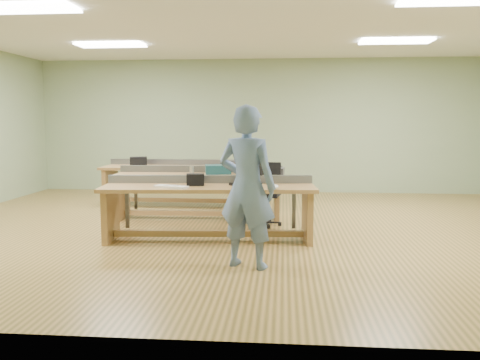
# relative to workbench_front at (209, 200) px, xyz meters

# --- Properties ---
(floor) EXTENTS (10.00, 10.00, 0.00)m
(floor) POSITION_rel_workbench_front_xyz_m (0.40, 0.82, -0.56)
(floor) COLOR #A37A3E
(floor) RESTS_ON ground
(ceiling) EXTENTS (10.00, 10.00, 0.00)m
(ceiling) POSITION_rel_workbench_front_xyz_m (0.40, 0.82, 2.44)
(ceiling) COLOR silver
(ceiling) RESTS_ON wall_back
(wall_back) EXTENTS (10.00, 0.04, 3.00)m
(wall_back) POSITION_rel_workbench_front_xyz_m (0.40, 4.82, 0.94)
(wall_back) COLOR gray
(wall_back) RESTS_ON floor
(wall_front) EXTENTS (10.00, 0.04, 3.00)m
(wall_front) POSITION_rel_workbench_front_xyz_m (0.40, -3.18, 0.94)
(wall_front) COLOR gray
(wall_front) RESTS_ON floor
(fluor_panels) EXTENTS (6.20, 3.50, 0.03)m
(fluor_panels) POSITION_rel_workbench_front_xyz_m (0.40, 0.82, 2.41)
(fluor_panels) COLOR white
(fluor_panels) RESTS_ON ceiling
(workbench_front) EXTENTS (2.92, 0.98, 0.86)m
(workbench_front) POSITION_rel_workbench_front_xyz_m (0.00, 0.00, 0.00)
(workbench_front) COLOR olive
(workbench_front) RESTS_ON floor
(workbench_mid) EXTENTS (2.80, 0.85, 0.86)m
(workbench_mid) POSITION_rel_workbench_front_xyz_m (-0.39, 1.50, -0.00)
(workbench_mid) COLOR olive
(workbench_mid) RESTS_ON floor
(workbench_back) EXTENTS (3.04, 0.86, 0.86)m
(workbench_back) POSITION_rel_workbench_front_xyz_m (-0.95, 2.85, 0.00)
(workbench_back) COLOR olive
(workbench_back) RESTS_ON floor
(person) EXTENTS (0.76, 0.62, 1.80)m
(person) POSITION_rel_workbench_front_xyz_m (0.61, -1.24, 0.34)
(person) COLOR #6B7EAE
(person) RESTS_ON floor
(laptop_base) EXTENTS (0.46, 0.45, 0.04)m
(laptop_base) POSITION_rel_workbench_front_xyz_m (0.50, 0.05, 0.21)
(laptop_base) COLOR black
(laptop_base) RESTS_ON workbench_front
(laptop_screen) EXTENTS (0.28, 0.25, 0.28)m
(laptop_screen) POSITION_rel_workbench_front_xyz_m (0.59, 0.16, 0.47)
(laptop_screen) COLOR black
(laptop_screen) RESTS_ON laptop_base
(keyboard) EXTENTS (0.48, 0.31, 0.03)m
(keyboard) POSITION_rel_workbench_front_xyz_m (-0.46, -0.25, 0.21)
(keyboard) COLOR beige
(keyboard) RESTS_ON workbench_front
(trackball_mouse) EXTENTS (0.17, 0.18, 0.06)m
(trackball_mouse) POSITION_rel_workbench_front_xyz_m (0.88, -0.28, 0.23)
(trackball_mouse) COLOR white
(trackball_mouse) RESTS_ON workbench_front
(camera_bag) EXTENTS (0.26, 0.19, 0.16)m
(camera_bag) POSITION_rel_workbench_front_xyz_m (-0.18, -0.00, 0.27)
(camera_bag) COLOR black
(camera_bag) RESTS_ON workbench_front
(task_chair) EXTENTS (0.59, 0.59, 0.97)m
(task_chair) POSITION_rel_workbench_front_xyz_m (0.72, 1.06, -0.20)
(task_chair) COLOR black
(task_chair) RESTS_ON floor
(parts_bin_teal) EXTENTS (0.46, 0.38, 0.14)m
(parts_bin_teal) POSITION_rel_workbench_front_xyz_m (-0.07, 1.54, 0.27)
(parts_bin_teal) COLOR #133940
(parts_bin_teal) RESTS_ON workbench_mid
(parts_bin_grey) EXTENTS (0.44, 0.31, 0.11)m
(parts_bin_grey) POSITION_rel_workbench_front_xyz_m (0.80, 1.48, 0.25)
(parts_bin_grey) COLOR #363639
(parts_bin_grey) RESTS_ON workbench_mid
(mug) EXTENTS (0.15, 0.15, 0.10)m
(mug) POSITION_rel_workbench_front_xyz_m (-0.20, 1.54, 0.24)
(mug) COLOR #363639
(mug) RESTS_ON workbench_mid
(drinks_can) EXTENTS (0.08, 0.08, 0.13)m
(drinks_can) POSITION_rel_workbench_front_xyz_m (-0.49, 1.43, 0.26)
(drinks_can) COLOR #B5B5B9
(drinks_can) RESTS_ON workbench_mid
(storage_box_back) EXTENTS (0.37, 0.30, 0.18)m
(storage_box_back) POSITION_rel_workbench_front_xyz_m (-1.77, 2.75, 0.28)
(storage_box_back) COLOR black
(storage_box_back) RESTS_ON workbench_back
(tray_back) EXTENTS (0.37, 0.32, 0.13)m
(tray_back) POSITION_rel_workbench_front_xyz_m (-0.00, 2.75, 0.26)
(tray_back) COLOR #363639
(tray_back) RESTS_ON workbench_back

